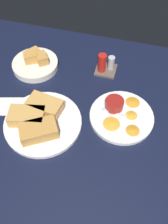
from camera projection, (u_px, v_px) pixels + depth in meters
ground_plane at (63, 123)px, 91.37cm from camera, size 110.00×110.00×3.00cm
plate_sandwich_main at (43, 123)px, 88.73cm from camera, size 29.20×29.20×1.60cm
sandwich_half_near at (45, 106)px, 89.38cm from camera, size 14.15×9.44×4.80cm
sandwich_half_far at (27, 116)px, 86.47cm from camera, size 14.39×10.05×4.80cm
sandwich_half_extra at (39, 131)px, 82.89cm from camera, size 15.05×13.28×4.80cm
ramekin_dark_sauce at (35, 133)px, 82.66cm from camera, size 6.51×6.51×3.87cm
spoon_by_dark_ramekin at (43, 124)px, 86.93cm from camera, size 2.76×9.96×0.80cm
plate_chips_companion at (121, 116)px, 90.37cm from camera, size 24.55×24.55×1.60cm
ramekin_light_gravy at (114, 104)px, 90.31cm from camera, size 7.16×7.16×3.97cm
spoon_by_gravy_ramekin at (109, 111)px, 90.43cm from camera, size 9.93×2.42×0.80cm
plantain_chip_scatter at (125, 117)px, 88.82cm from camera, size 15.77×19.86×0.60cm
bread_basket_rear at (35, 63)px, 105.85cm from camera, size 20.45×20.45×7.47cm
condiment_caddy at (105, 65)px, 103.33cm from camera, size 9.00×9.00×9.50cm
paper_napkin_folded at (11, 106)px, 94.06cm from camera, size 13.02×11.63×0.40cm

